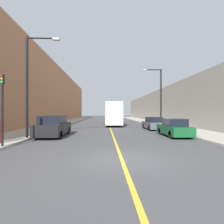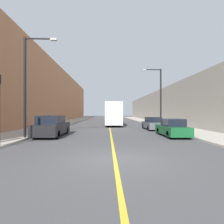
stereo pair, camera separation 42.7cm
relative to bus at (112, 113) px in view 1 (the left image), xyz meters
name	(u,v)px [view 1 (the left image)]	position (x,y,z in m)	size (l,w,h in m)	color
ground_plane	(122,159)	(-0.55, -21.92, -1.92)	(200.00, 200.00, 0.00)	#474749
sidewalk_left	(69,122)	(-8.93, 8.08, -1.84)	(3.93, 72.00, 0.14)	#B2AA9E
sidewalk_right	(146,122)	(7.84, 8.08, -1.84)	(3.93, 72.00, 0.14)	#B2AA9E
building_row_left	(50,94)	(-12.90, 8.08, 4.01)	(4.00, 72.00, 11.84)	#B2724C
building_row_right	(164,106)	(11.80, 8.08, 1.47)	(4.00, 72.00, 6.77)	gray
road_center_line	(108,122)	(-0.55, 8.08, -1.91)	(0.16, 72.00, 0.01)	gold
bus	(112,113)	(0.00, 0.00, 0.00)	(2.43, 12.72, 3.58)	silver
parked_suv_left	(54,127)	(-5.72, -14.31, -1.07)	(2.02, 4.97, 1.80)	black
car_right_near	(174,128)	(4.74, -14.74, -1.23)	(1.76, 4.27, 1.53)	#145128
car_right_mid	(153,124)	(4.63, -8.70, -1.23)	(1.83, 4.58, 1.53)	#51565B
street_lamp_left	(30,80)	(-7.05, -16.00, 2.64)	(2.56, 0.24, 7.77)	black
street_lamp_right	(159,94)	(5.95, -6.86, 2.59)	(2.56, 0.24, 7.67)	black
traffic_light	(2,107)	(-7.17, -19.40, 0.48)	(0.16, 0.18, 4.14)	black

